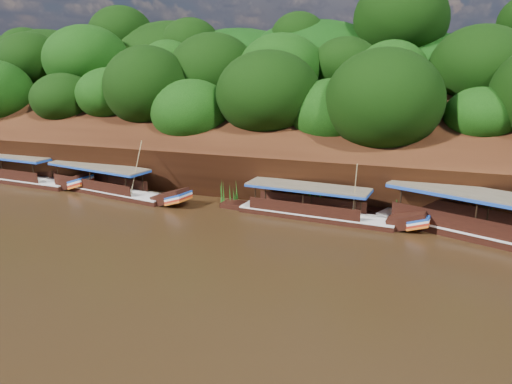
# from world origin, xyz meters

# --- Properties ---
(ground) EXTENTS (160.00, 160.00, 0.00)m
(ground) POSITION_xyz_m (0.00, 0.00, 0.00)
(ground) COLOR black
(ground) RESTS_ON ground
(riverbank) EXTENTS (120.00, 30.06, 19.40)m
(riverbank) POSITION_xyz_m (-0.01, 22.73, 1.89)
(riverbank) COLOR black
(riverbank) RESTS_ON ground
(boat_0) EXTENTS (16.56, 8.52, 7.73)m
(boat_0) POSITION_xyz_m (13.66, 6.21, 0.62)
(boat_0) COLOR black
(boat_0) RESTS_ON ground
(boat_1) EXTENTS (12.71, 3.00, 4.60)m
(boat_1) POSITION_xyz_m (2.52, 7.31, 0.49)
(boat_1) COLOR black
(boat_1) RESTS_ON ground
(boat_2) EXTENTS (14.02, 4.45, 5.00)m
(boat_2) POSITION_xyz_m (-14.62, 7.88, 0.50)
(boat_2) COLOR black
(boat_2) RESTS_ON ground
(boat_3) EXTENTS (13.46, 3.18, 2.83)m
(boat_3) POSITION_xyz_m (-24.11, 8.60, 0.54)
(boat_3) COLOR black
(boat_3) RESTS_ON ground
(reeds) EXTENTS (51.30, 2.67, 2.24)m
(reeds) POSITION_xyz_m (-2.40, 9.52, 0.90)
(reeds) COLOR #1D5715
(reeds) RESTS_ON ground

